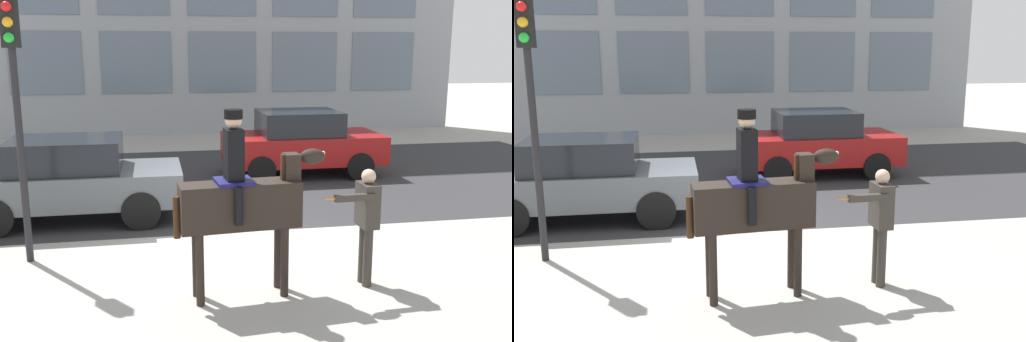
{
  "view_description": "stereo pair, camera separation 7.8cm",
  "coord_description": "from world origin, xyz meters",
  "views": [
    {
      "loc": [
        -1.11,
        -9.32,
        3.31
      ],
      "look_at": [
        0.35,
        -1.31,
        1.53
      ],
      "focal_mm": 40.0,
      "sensor_mm": 36.0,
      "label": 1
    },
    {
      "loc": [
        -1.04,
        -9.33,
        3.31
      ],
      "look_at": [
        0.35,
        -1.31,
        1.53
      ],
      "focal_mm": 40.0,
      "sensor_mm": 36.0,
      "label": 2
    }
  ],
  "objects": [
    {
      "name": "ground_plane",
      "position": [
        0.0,
        0.0,
        0.0
      ],
      "size": [
        80.0,
        80.0,
        0.0
      ],
      "primitive_type": "plane",
      "color": "#9E9B93"
    },
    {
      "name": "pedestrian_bystander",
      "position": [
        1.76,
        -2.12,
        0.99
      ],
      "size": [
        0.82,
        0.45,
        1.68
      ],
      "rotation": [
        0.0,
        0.0,
        -3.1
      ],
      "color": "#332D28",
      "rests_on": "ground_plane"
    },
    {
      "name": "road_surface",
      "position": [
        0.0,
        4.75,
        0.0
      ],
      "size": [
        22.19,
        8.5,
        0.01
      ],
      "color": "#2D2D30",
      "rests_on": "ground_plane"
    },
    {
      "name": "street_car_near_lane",
      "position": [
        -2.7,
        1.84,
        0.83
      ],
      "size": [
        4.14,
        1.9,
        1.61
      ],
      "color": "#51565B",
      "rests_on": "ground_plane"
    },
    {
      "name": "mounted_horse_lead",
      "position": [
        0.01,
        -2.19,
        1.34
      ],
      "size": [
        2.06,
        0.65,
        2.54
      ],
      "rotation": [
        0.0,
        0.0,
        0.08
      ],
      "color": "black",
      "rests_on": "ground_plane"
    },
    {
      "name": "traffic_light",
      "position": [
        -3.1,
        -0.33,
        2.69
      ],
      "size": [
        0.24,
        0.29,
        4.02
      ],
      "color": "black",
      "rests_on": "ground_plane"
    },
    {
      "name": "street_car_far_lane",
      "position": [
        2.71,
        5.01,
        0.87
      ],
      "size": [
        4.1,
        2.06,
        1.69
      ],
      "color": "maroon",
      "rests_on": "ground_plane"
    }
  ]
}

